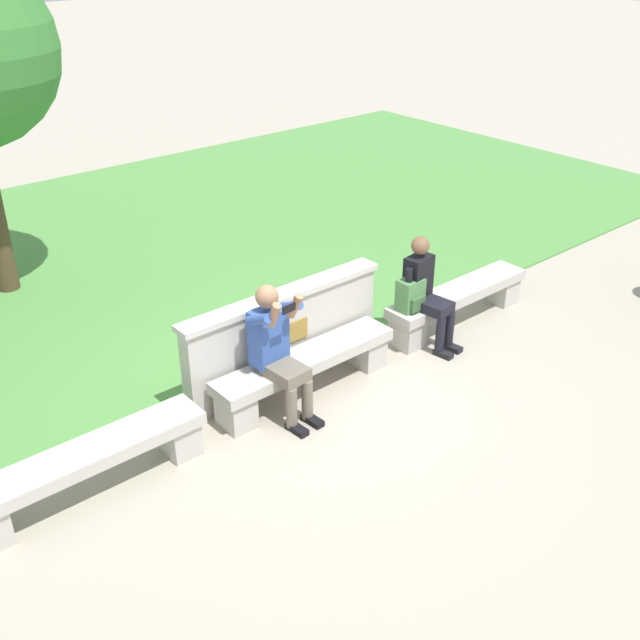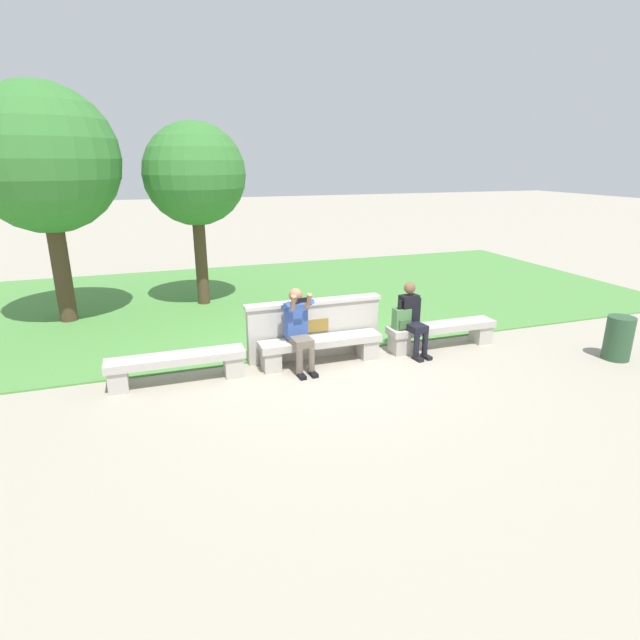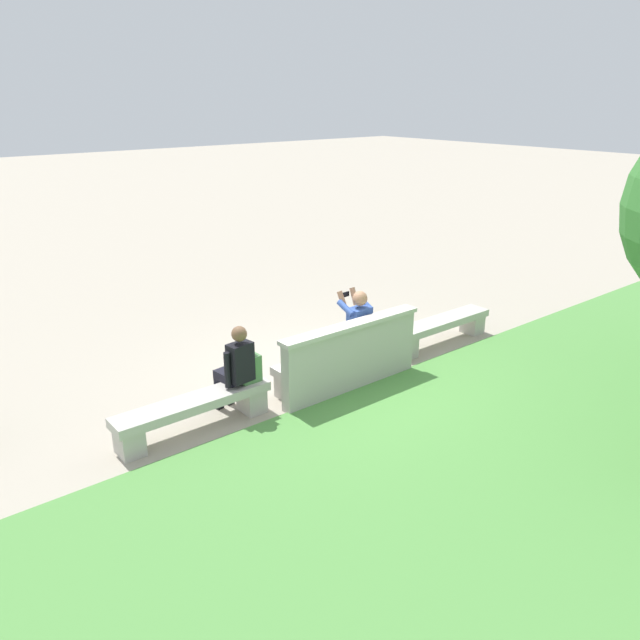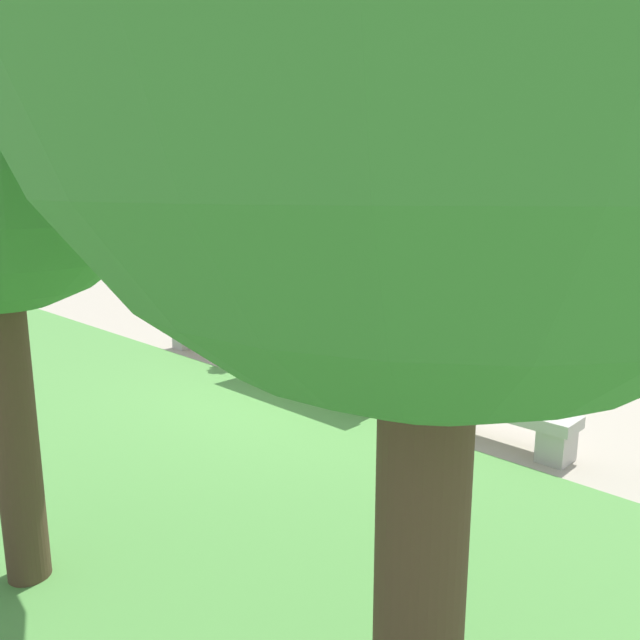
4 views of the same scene
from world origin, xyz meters
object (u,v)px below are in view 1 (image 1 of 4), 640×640
Objects in this scene: bench_near at (306,367)px; person_distant at (425,289)px; bench_mid at (458,300)px; backpack at (411,295)px; bench_main at (88,464)px; person_photographer at (277,346)px.

person_distant is (1.65, -0.07, 0.37)m from bench_near.
person_distant reaches higher than bench_mid.
bench_mid is at bearing 0.07° from backpack.
person_distant is at bearing -0.95° from bench_main.
bench_near is at bearing 177.72° from person_distant.
bench_near is (2.31, 0.00, 0.00)m from bench_main.
person_photographer reaches higher than bench_near.
bench_mid is at bearing 1.63° from person_photographer.
bench_mid is at bearing 0.00° from bench_near.
person_distant reaches higher than bench_main.
bench_main is 1.00× the size of bench_mid.
bench_near is 1.56× the size of person_photographer.
bench_near is at bearing 180.00° from bench_mid.
bench_main is at bearing 179.98° from backpack.
bench_near is 4.82× the size of backpack.
bench_near and bench_mid have the same top height.
bench_main is 2.31m from bench_near.
backpack is at bearing 2.31° from person_photographer.
person_photographer is at bearing -2.33° from bench_main.
bench_mid is (4.63, 0.00, 0.00)m from bench_main.
backpack is (3.81, -0.00, 0.32)m from bench_main.
bench_main is 1.64× the size of person_distant.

